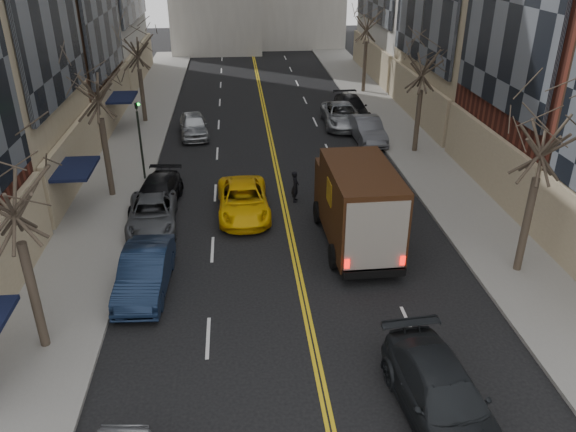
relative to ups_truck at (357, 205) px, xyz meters
name	(u,v)px	position (x,y,z in m)	size (l,w,h in m)	color
sidewalk_left	(130,150)	(-11.73, 13.11, -1.83)	(4.00, 66.00, 0.15)	slate
sidewalk_right	(408,141)	(6.27, 13.11, -1.83)	(4.00, 66.00, 0.15)	slate
tree_lf_near	(4,172)	(-11.53, -5.89, 4.33)	(3.20, 3.20, 8.41)	#382D23
tree_lf_mid	(93,69)	(-11.53, 6.11, 4.69)	(3.20, 3.20, 8.91)	#382D23
tree_lf_far	(136,37)	(-11.53, 19.11, 4.11)	(3.20, 3.20, 8.12)	#382D23
tree_rt_near	(549,117)	(6.07, -2.89, 4.54)	(3.20, 3.20, 8.71)	#382D23
tree_rt_mid	(425,52)	(6.07, 11.11, 4.26)	(3.20, 3.20, 8.32)	#382D23
tree_rt_far	(368,10)	(6.07, 26.11, 4.83)	(3.20, 3.20, 9.11)	#382D23
traffic_signal	(139,132)	(-10.13, 8.11, 0.91)	(0.29, 0.26, 4.70)	black
ups_truck	(357,205)	(0.00, 0.00, 0.00)	(2.95, 6.97, 3.79)	black
observer_sedan	(443,397)	(0.39, -10.07, -1.12)	(2.66, 5.60, 1.57)	black
taxi	(243,200)	(-4.79, 3.47, -1.18)	(2.41, 5.22, 1.45)	#EFB70A
pedestrian	(295,186)	(-2.13, 4.68, -1.09)	(0.60, 0.39, 1.63)	black
parked_lf_b	(145,272)	(-8.65, -2.75, -1.12)	(1.68, 4.82, 1.59)	#111D35
parked_lf_c	(152,214)	(-9.03, 2.55, -1.25)	(2.19, 4.74, 1.32)	#4B4E53
parked_lf_d	(157,194)	(-9.03, 4.61, -1.20)	(1.98, 4.86, 1.41)	black
parked_lf_e	(194,125)	(-7.83, 15.70, -1.14)	(1.81, 4.49, 1.53)	#A2A6AA
parked_rt_a	(367,130)	(3.57, 13.51, -1.12)	(1.67, 4.78, 1.57)	#4A4B51
parked_rt_b	(342,115)	(2.53, 17.03, -1.14)	(2.57, 5.57, 1.55)	#94979B
parked_rt_c	(351,108)	(3.57, 18.94, -1.15)	(2.13, 5.23, 1.52)	black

